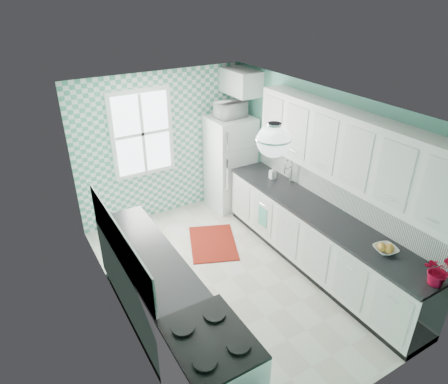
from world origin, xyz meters
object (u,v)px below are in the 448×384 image
fridge (230,163)px  microwave (231,110)px  potted_plant (438,270)px  ceiling_light (274,140)px  sink (280,186)px  fruit_bowl (385,250)px  stove (211,377)px

fridge → microwave: size_ratio=3.43×
potted_plant → fridge: bearing=91.3°
ceiling_light → sink: 2.25m
fruit_bowl → microwave: bearing=91.6°
fruit_bowl → potted_plant: size_ratio=0.78×
potted_plant → microwave: bearing=91.3°
stove → sink: size_ratio=1.85×
ceiling_light → microwave: ceiling_light is taller
stove → fruit_bowl: 2.44m
fruit_bowl → sink: bearing=89.9°
stove → fruit_bowl: (2.40, 0.15, 0.44)m
fridge → potted_plant: fridge is taller
fridge → stove: size_ratio=1.63×
fridge → stove: 4.16m
microwave → fruit_bowl: bearing=89.5°
ceiling_light → fridge: 3.21m
fruit_bowl → microwave: (-0.09, 3.30, 0.84)m
stove → potted_plant: 2.51m
sink → potted_plant: bearing=-90.6°
ceiling_light → stove: 2.31m
fridge → sink: fridge is taller
microwave → potted_plant: bearing=89.2°
ceiling_light → potted_plant: size_ratio=1.06×
stove → sink: (2.40, 2.12, 0.39)m
potted_plant → microwave: microwave is taller
potted_plant → sink: bearing=89.9°
sink → microwave: bearing=93.5°
fridge → fruit_bowl: fridge is taller
microwave → sink: bearing=91.9°
stove → microwave: bearing=60.0°
ceiling_light → sink: ceiling_light is taller
sink → fridge: bearing=93.5°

